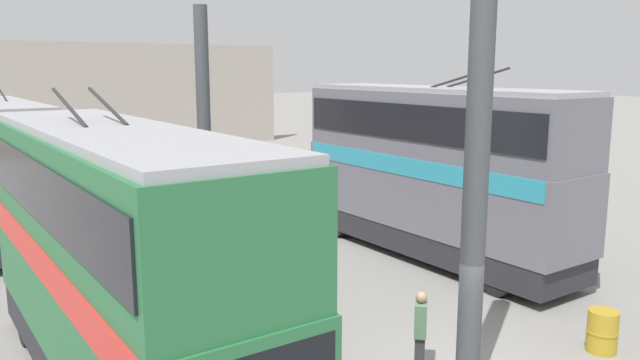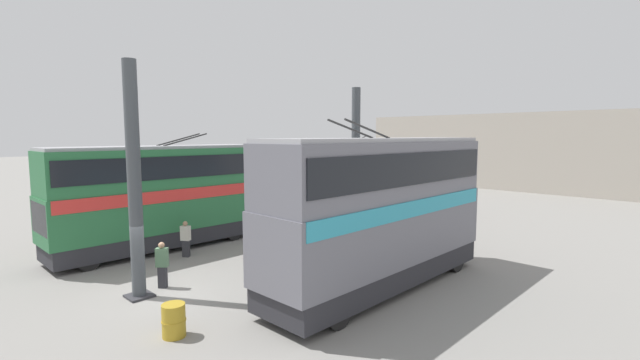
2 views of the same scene
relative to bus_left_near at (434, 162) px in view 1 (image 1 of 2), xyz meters
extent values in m
cube|color=#A8A093|center=(31.42, 5.46, 0.78)|extent=(0.50, 36.00, 7.75)
cylinder|color=#42474C|center=(-6.48, 5.46, 0.92)|extent=(0.45, 0.45, 8.02)
cylinder|color=#42474C|center=(5.18, 5.46, 0.92)|extent=(0.45, 0.45, 8.02)
cube|color=#333338|center=(5.18, 5.46, -3.05)|extent=(0.82, 0.82, 0.08)
cylinder|color=black|center=(3.71, -1.05, -2.58)|extent=(1.02, 0.30, 1.02)
cylinder|color=black|center=(3.71, 1.05, -2.58)|extent=(1.02, 0.30, 1.02)
cylinder|color=black|center=(-3.54, -1.05, -2.58)|extent=(1.02, 0.30, 1.02)
cylinder|color=black|center=(-3.54, 1.05, -2.58)|extent=(1.02, 0.30, 1.02)
cube|color=#28282D|center=(-0.01, 0.00, -2.42)|extent=(10.05, 2.45, 0.78)
cube|color=slate|center=(-0.01, 0.00, -0.89)|extent=(10.25, 2.50, 2.28)
cube|color=teal|center=(-0.01, 0.00, -0.03)|extent=(9.94, 2.54, 0.55)
cube|color=slate|center=(-0.01, 0.00, 1.23)|extent=(10.15, 2.42, 1.97)
cube|color=black|center=(-0.01, 0.00, 1.33)|extent=(9.84, 2.51, 1.08)
cube|color=#9E9EA3|center=(-0.01, 0.00, 2.29)|extent=(10.05, 2.25, 0.14)
cube|color=black|center=(5.05, 0.00, -0.66)|extent=(0.12, 2.30, 1.46)
cylinder|color=#282828|center=(-1.29, -0.35, 2.65)|extent=(2.35, 0.07, 0.65)
cylinder|color=#282828|center=(-1.29, 0.35, 2.65)|extent=(2.35, 0.07, 0.65)
cylinder|color=black|center=(0.43, 9.87, -2.63)|extent=(0.92, 0.30, 0.92)
cylinder|color=black|center=(0.43, 11.97, -2.63)|extent=(0.92, 0.30, 0.92)
cube|color=#286B3D|center=(-3.04, 10.92, -1.07)|extent=(10.14, 2.50, 2.02)
cube|color=red|center=(-3.04, 10.92, -0.34)|extent=(9.83, 2.54, 0.55)
cube|color=#286B3D|center=(-3.04, 10.92, 0.87)|extent=(10.04, 2.42, 1.87)
cube|color=black|center=(-3.04, 10.92, 0.97)|extent=(9.73, 2.51, 1.03)
cube|color=#9E9EA3|center=(-3.04, 10.92, 1.88)|extent=(9.94, 2.25, 0.14)
cylinder|color=#282828|center=(-1.77, 10.57, 2.24)|extent=(2.35, 0.07, 0.65)
cylinder|color=#282828|center=(-1.77, 11.27, 2.24)|extent=(2.35, 0.07, 0.65)
cylinder|color=black|center=(6.98, 9.87, -2.60)|extent=(0.98, 0.30, 0.98)
cylinder|color=black|center=(13.32, 9.87, -2.60)|extent=(0.98, 0.30, 0.98)
cube|color=#28282D|center=(10.25, 10.92, -2.44)|extent=(9.15, 2.45, 0.77)
cube|color=red|center=(10.25, 10.92, -1.05)|extent=(9.34, 2.50, 2.01)
cube|color=red|center=(10.25, 10.92, -0.32)|extent=(9.06, 2.54, 0.55)
cube|color=black|center=(5.64, 10.92, -0.85)|extent=(0.12, 2.30, 1.29)
cylinder|color=#282828|center=(11.41, 10.57, 2.08)|extent=(2.35, 0.07, 0.65)
cube|color=#2D2D33|center=(-5.49, 5.76, -2.70)|extent=(0.35, 0.35, 0.79)
cube|color=#4C7051|center=(-5.49, 5.76, -1.96)|extent=(0.47, 0.47, 0.69)
sphere|color=#A37A5B|center=(-5.49, 5.76, -1.51)|extent=(0.22, 0.22, 0.22)
cube|color=#2D2D33|center=(-2.90, 8.80, -2.71)|extent=(0.33, 0.36, 0.77)
cube|color=beige|center=(-2.90, 8.80, -1.99)|extent=(0.43, 0.48, 0.67)
sphere|color=#A37A5B|center=(-2.90, 8.80, -1.54)|extent=(0.22, 0.22, 0.22)
cylinder|color=#B28E23|center=(-7.05, 1.88, -2.63)|extent=(0.64, 0.64, 0.93)
cylinder|color=#B28E23|center=(-7.05, 1.88, -2.63)|extent=(0.67, 0.67, 0.04)
camera|label=1|loc=(-13.94, 14.05, 2.97)|focal=35.00mm
camera|label=2|loc=(-12.38, -8.89, 2.45)|focal=24.00mm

